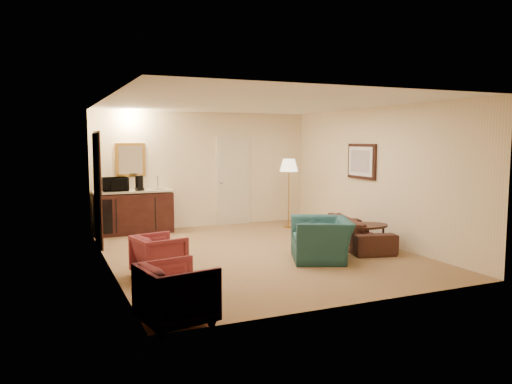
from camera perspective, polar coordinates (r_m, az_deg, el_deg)
ground at (r=8.83m, az=0.05°, el=-6.96°), size 6.00×6.00×0.00m
room_walls at (r=9.29m, az=-2.40°, el=4.37°), size 5.02×6.01×2.61m
wetbar_cabinet at (r=10.87m, az=-13.79°, el=-2.22°), size 1.64×0.58×0.92m
sofa at (r=9.48m, az=11.61°, el=-3.94°), size 0.97×1.94×0.73m
teal_armchair at (r=8.31m, az=7.50°, el=-4.59°), size 1.04×1.24×0.92m
rose_chair_near at (r=7.43m, az=-11.02°, el=-6.90°), size 0.74×0.77×0.67m
rose_chair_far at (r=5.49m, az=-9.06°, el=-11.10°), size 0.79×0.83×0.74m
coffee_table at (r=9.07m, az=12.39°, el=-5.19°), size 0.96×0.77×0.49m
floor_lamp at (r=11.28m, az=3.76°, el=-0.12°), size 0.49×0.49×1.56m
waste_bin at (r=10.98m, az=-10.34°, el=-3.79°), size 0.22×0.22×0.26m
microwave at (r=10.70m, az=-15.82°, el=1.03°), size 0.52×0.29×0.35m
coffee_maker at (r=10.70m, az=-13.19°, el=1.01°), size 0.17×0.17×0.32m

